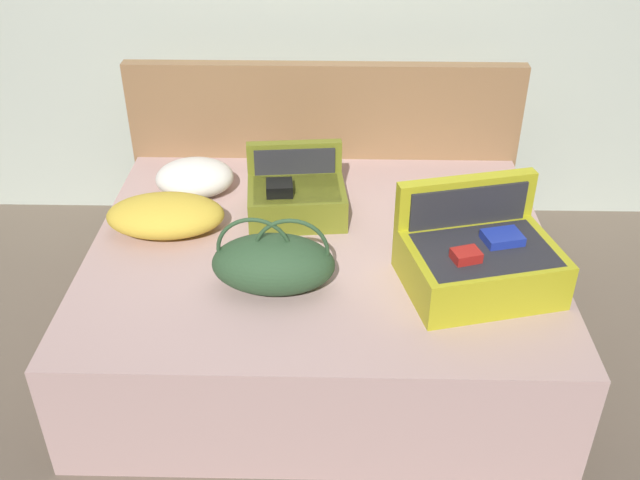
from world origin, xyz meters
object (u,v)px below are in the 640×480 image
hard_case_medium (296,196)px  pillow_near_headboard (166,215)px  hard_case_large (479,259)px  bed (321,293)px  pillow_center_head (195,178)px  duffel_bag (273,263)px

hard_case_medium → pillow_near_headboard: 0.58m
hard_case_large → pillow_near_headboard: bearing=150.5°
bed → pillow_near_headboard: (-0.68, 0.08, 0.35)m
bed → hard_case_large: 0.78m
hard_case_large → pillow_near_headboard: size_ratio=1.28×
bed → hard_case_large: size_ratio=3.01×
pillow_center_head → hard_case_large: bearing=-30.0°
hard_case_large → bed: bearing=142.0°
bed → hard_case_medium: size_ratio=4.23×
hard_case_medium → bed: bearing=-70.1°
bed → hard_case_large: hard_case_large is taller
pillow_near_headboard → pillow_center_head: (0.07, 0.35, 0.00)m
hard_case_medium → pillow_near_headboard: hard_case_medium is taller
bed → pillow_near_headboard: size_ratio=3.84×
hard_case_large → pillow_near_headboard: (-1.30, 0.36, -0.04)m
hard_case_medium → duffel_bag: 0.56m
bed → duffel_bag: bearing=-119.2°
duffel_bag → hard_case_large: bearing=2.7°
bed → pillow_near_headboard: 0.77m
hard_case_medium → pillow_center_head: bearing=153.4°
bed → hard_case_large: bearing=-24.1°
duffel_bag → pillow_center_head: 0.86m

